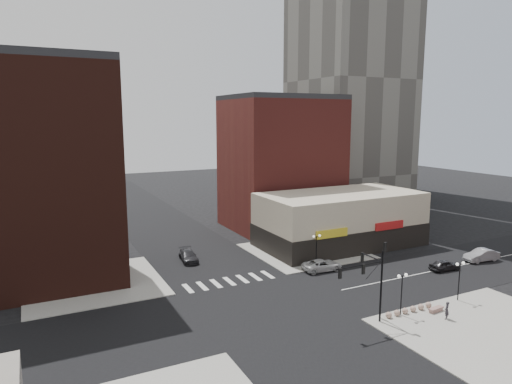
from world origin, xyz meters
TOP-DOWN VIEW (x-y plane):
  - ground at (0.00, 0.00)m, footprint 240.00×240.00m
  - road_ew at (0.00, 0.00)m, footprint 200.00×14.00m
  - road_ns at (0.00, 0.00)m, footprint 14.00×200.00m
  - sidewalk_nw at (-14.50, 14.50)m, footprint 15.00×15.00m
  - sidewalk_ne at (14.50, 14.50)m, footprint 15.00×15.00m
  - sidewalk_se at (16.00, -14.00)m, footprint 18.00×14.00m
  - building_nw at (-19.00, 18.50)m, footprint 16.00×15.00m
  - building_ne_midrise at (19.00, 29.50)m, footprint 18.00×15.00m
  - tower_far at (60.00, 56.00)m, footprint 18.00×18.00m
  - building_ne_row at (21.00, 15.00)m, footprint 24.20×12.20m
  - traffic_signal at (7.24, -7.83)m, footprint 5.59×3.09m
  - street_lamp_se_a at (11.00, -8.00)m, footprint 1.22×0.32m
  - street_lamp_se_b at (19.00, -8.00)m, footprint 1.22×0.32m
  - street_lamp_ne at (12.00, 8.00)m, footprint 1.22×0.32m
  - bollard_row at (12.12, -8.00)m, footprint 5.84×0.59m
  - white_suv at (11.89, 6.50)m, footprint 5.27×2.71m
  - dark_sedan_east at (25.73, -0.41)m, footprint 4.14×1.94m
  - silver_sedan at (33.21, 0.03)m, footprint 5.11×2.26m
  - dark_sedan_north at (-1.95, 17.73)m, footprint 2.57×5.14m
  - pedestrian at (14.24, -10.64)m, footprint 0.75×0.70m
  - stone_bench at (14.69, -9.00)m, footprint 1.83×0.70m

SIDE VIEW (x-z plane):
  - ground at x=0.00m, z-range 0.00..0.00m
  - road_ew at x=0.00m, z-range 0.00..0.02m
  - road_ns at x=0.00m, z-range 0.00..0.02m
  - sidewalk_nw at x=-14.50m, z-range 0.00..0.12m
  - sidewalk_ne at x=14.50m, z-range 0.00..0.12m
  - sidewalk_se at x=16.00m, z-range 0.00..0.12m
  - stone_bench at x=14.69m, z-range 0.13..0.55m
  - bollard_row at x=12.12m, z-range 0.12..0.71m
  - dark_sedan_east at x=25.73m, z-range 0.00..1.37m
  - white_suv at x=11.89m, z-range 0.00..1.42m
  - dark_sedan_north at x=-1.95m, z-range 0.00..1.43m
  - silver_sedan at x=33.21m, z-range 0.00..1.63m
  - pedestrian at x=14.24m, z-range 0.12..1.84m
  - street_lamp_se_a at x=11.00m, z-range 1.21..5.37m
  - street_lamp_se_b at x=19.00m, z-range 1.21..5.37m
  - street_lamp_ne at x=12.00m, z-range 1.21..5.37m
  - building_ne_row at x=21.00m, z-range -0.70..7.30m
  - traffic_signal at x=7.24m, z-range 1.07..8.85m
  - building_ne_midrise at x=19.00m, z-range 0.00..22.00m
  - building_nw at x=-19.00m, z-range 0.00..25.00m
  - tower_far at x=60.00m, z-range 0.00..82.00m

